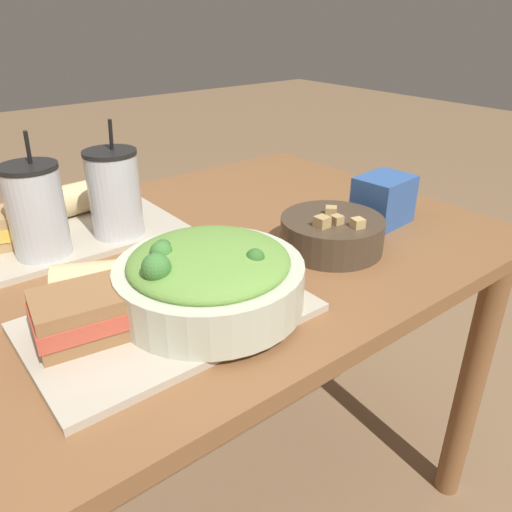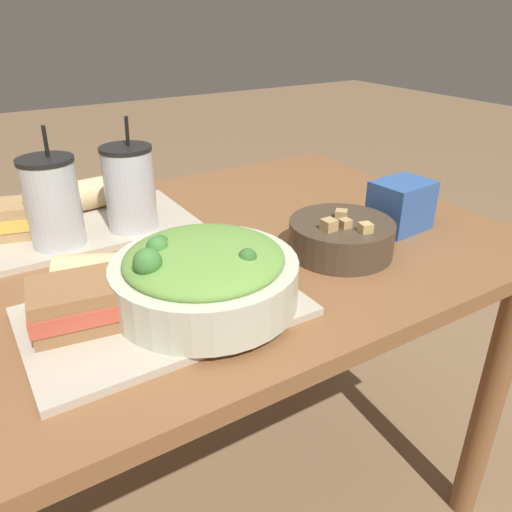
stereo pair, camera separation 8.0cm
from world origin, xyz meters
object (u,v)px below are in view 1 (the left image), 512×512
(soup_bowl, at_px, (332,232))
(chip_bag, at_px, (383,200))
(sandwich_near, at_px, (85,314))
(baguette_far, at_px, (65,201))
(baguette_near, at_px, (106,283))
(salad_bowl, at_px, (209,276))
(drink_cup_red, at_px, (115,196))
(drink_cup_dark, at_px, (37,214))

(soup_bowl, distance_m, chip_bag, 0.18)
(sandwich_near, distance_m, baguette_far, 0.46)
(baguette_near, bearing_deg, chip_bag, -66.74)
(baguette_far, relative_size, chip_bag, 1.22)
(sandwich_near, relative_size, baguette_far, 1.00)
(salad_bowl, xyz_separation_m, sandwich_near, (-0.17, 0.04, -0.02))
(chip_bag, bearing_deg, drink_cup_red, 145.34)
(soup_bowl, height_order, baguette_near, soup_bowl)
(baguette_far, height_order, drink_cup_red, drink_cup_red)
(soup_bowl, relative_size, sandwich_near, 1.30)
(salad_bowl, bearing_deg, baguette_near, 139.24)
(drink_cup_red, xyz_separation_m, chip_bag, (0.47, -0.27, -0.04))
(salad_bowl, distance_m, sandwich_near, 0.18)
(sandwich_near, relative_size, drink_cup_dark, 0.67)
(salad_bowl, distance_m, drink_cup_red, 0.33)
(salad_bowl, xyz_separation_m, baguette_far, (-0.04, 0.48, -0.01))
(chip_bag, bearing_deg, soup_bowl, -177.24)
(sandwich_near, xyz_separation_m, drink_cup_dark, (0.03, 0.29, 0.05))
(sandwich_near, bearing_deg, drink_cup_red, 66.84)
(baguette_far, bearing_deg, drink_cup_red, -167.19)
(soup_bowl, relative_size, chip_bag, 1.57)
(baguette_near, xyz_separation_m, drink_cup_dark, (-0.02, 0.23, 0.04))
(soup_bowl, bearing_deg, baguette_far, 127.72)
(baguette_near, height_order, baguette_far, same)
(baguette_near, xyz_separation_m, drink_cup_red, (0.12, 0.23, 0.04))
(baguette_far, bearing_deg, sandwich_near, 158.49)
(soup_bowl, bearing_deg, drink_cup_red, 135.24)
(sandwich_near, height_order, baguette_near, baguette_near)
(sandwich_near, bearing_deg, salad_bowl, -4.51)
(salad_bowl, height_order, soup_bowl, salad_bowl)
(sandwich_near, distance_m, drink_cup_red, 0.34)
(soup_bowl, relative_size, drink_cup_dark, 0.87)
(sandwich_near, xyz_separation_m, baguette_near, (0.06, 0.06, 0.00))
(salad_bowl, relative_size, chip_bag, 2.27)
(soup_bowl, xyz_separation_m, chip_bag, (0.18, 0.03, 0.02))
(sandwich_near, xyz_separation_m, baguette_far, (0.13, 0.44, 0.00))
(drink_cup_red, bearing_deg, baguette_near, -118.18)
(soup_bowl, bearing_deg, sandwich_near, 179.68)
(salad_bowl, distance_m, soup_bowl, 0.30)
(baguette_far, height_order, chip_bag, chip_bag)
(drink_cup_dark, xyz_separation_m, chip_bag, (0.62, -0.27, -0.04))
(baguette_near, relative_size, chip_bag, 1.30)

